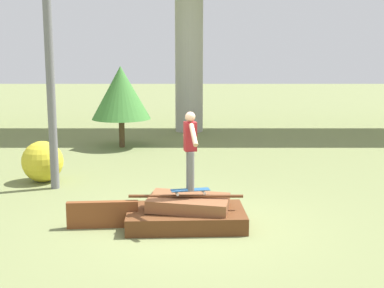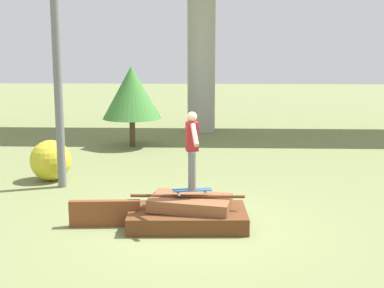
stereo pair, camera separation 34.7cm
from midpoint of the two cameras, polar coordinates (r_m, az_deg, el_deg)
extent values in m
plane|color=olive|center=(10.27, 0.50, -8.70)|extent=(80.00, 80.00, 0.00)
cube|color=#5B3319|center=(10.22, 0.50, -7.86)|extent=(2.27, 1.40, 0.31)
cube|color=brown|center=(10.19, 0.84, -6.30)|extent=(1.63, 1.18, 0.27)
cylinder|color=#5B3319|center=(10.10, 0.51, -5.58)|extent=(2.16, 0.06, 0.06)
cube|color=brown|center=(10.26, -8.33, -7.34)|extent=(1.33, 0.24, 0.50)
cube|color=#23517F|center=(10.10, 0.99, -4.92)|extent=(0.76, 0.33, 0.01)
cylinder|color=silver|center=(10.24, 2.33, -5.03)|extent=(0.06, 0.04, 0.05)
cylinder|color=silver|center=(10.08, 2.51, -5.28)|extent=(0.06, 0.04, 0.05)
cylinder|color=silver|center=(10.16, -0.53, -5.15)|extent=(0.06, 0.04, 0.05)
cylinder|color=silver|center=(10.00, -0.39, -5.41)|extent=(0.06, 0.04, 0.05)
cylinder|color=slate|center=(10.09, 0.91, -2.71)|extent=(0.12, 0.12, 0.75)
cylinder|color=slate|center=(9.93, 1.08, -2.93)|extent=(0.12, 0.12, 0.75)
cube|color=maroon|center=(9.88, 1.00, 0.81)|extent=(0.26, 0.25, 0.54)
sphere|color=tan|center=(9.83, 1.01, 2.91)|extent=(0.19, 0.19, 0.19)
cylinder|color=tan|center=(10.18, 0.71, 1.55)|extent=(0.18, 0.49, 0.37)
cylinder|color=tan|center=(9.56, 1.33, 0.97)|extent=(0.18, 0.49, 0.37)
cylinder|color=#A8A59E|center=(21.36, 1.48, 9.54)|extent=(1.10, 1.10, 6.13)
cylinder|color=slate|center=(12.97, -13.70, 14.16)|extent=(0.20, 0.20, 8.56)
cylinder|color=#4C3823|center=(18.25, -5.83, 1.22)|extent=(0.19, 0.19, 0.97)
cone|color=#428438|center=(18.08, -5.91, 5.50)|extent=(1.98, 1.98, 1.76)
sphere|color=gold|center=(13.97, -14.16, -1.70)|extent=(1.03, 1.03, 1.03)
camera|label=1|loc=(0.17, -89.00, 0.18)|focal=50.00mm
camera|label=2|loc=(0.17, 91.00, -0.18)|focal=50.00mm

